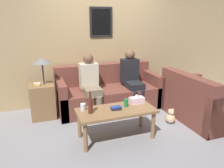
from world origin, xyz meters
TOP-DOWN VIEW (x-y plane):
  - ground_plane at (0.00, 0.00)m, footprint 16.00×16.00m
  - wall_back at (0.00, 0.98)m, footprint 9.00×0.08m
  - couch_main at (0.00, 0.52)m, footprint 2.05×0.87m
  - couch_side at (1.36, -0.59)m, footprint 0.87×1.34m
  - coffee_table at (-0.29, -0.70)m, footprint 1.17×0.53m
  - side_table_with_lamp at (-1.29, 0.45)m, footprint 0.43×0.43m
  - wine_bottle at (-0.68, -0.70)m, footprint 0.07×0.07m
  - drinking_glass at (-0.76, -0.56)m, footprint 0.08×0.08m
  - book_stack at (-0.29, -0.69)m, footprint 0.17×0.13m
  - soda_can at (-0.10, -0.65)m, footprint 0.07×0.07m
  - tissue_box at (0.11, -0.58)m, footprint 0.23×0.12m
  - person_left at (-0.42, 0.32)m, footprint 0.34×0.60m
  - person_right at (0.46, 0.38)m, footprint 0.34×0.60m
  - teddy_bear at (0.79, -0.56)m, footprint 0.17×0.17m

SIDE VIEW (x-z plane):
  - ground_plane at x=0.00m, z-range 0.00..0.00m
  - teddy_bear at x=0.79m, z-range -0.02..0.25m
  - couch_main at x=0.00m, z-range -0.13..0.73m
  - couch_side at x=1.36m, z-range -0.12..0.73m
  - side_table_with_lamp at x=-1.29m, z-range -0.18..0.94m
  - coffee_table at x=-0.29m, z-range 0.17..0.64m
  - book_stack at x=-0.29m, z-range 0.47..0.51m
  - drinking_glass at x=-0.76m, z-range 0.47..0.58m
  - tissue_box at x=0.11m, z-range 0.45..0.60m
  - soda_can at x=-0.10m, z-range 0.47..0.59m
  - wine_bottle at x=-0.68m, z-range 0.43..0.76m
  - person_left at x=-0.42m, z-range 0.05..1.20m
  - person_right at x=0.46m, z-range 0.05..1.23m
  - wall_back at x=0.00m, z-range 0.00..2.60m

